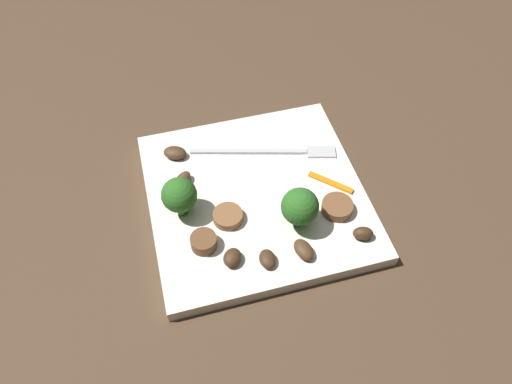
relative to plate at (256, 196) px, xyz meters
name	(u,v)px	position (x,y,z in m)	size (l,w,h in m)	color
ground_plane	(256,200)	(0.00, 0.00, -0.01)	(1.40, 1.40, 0.00)	#4C3826
plate	(256,196)	(0.00, 0.00, 0.00)	(0.25, 0.25, 0.02)	white
fork	(274,152)	(0.04, 0.05, 0.01)	(0.18, 0.06, 0.00)	silver
broccoli_floret_0	(179,195)	(-0.09, -0.01, 0.04)	(0.04, 0.04, 0.05)	#347525
broccoli_floret_1	(300,207)	(0.03, -0.05, 0.04)	(0.04, 0.04, 0.05)	#347525
sausage_slice_0	(228,216)	(-0.04, -0.03, 0.01)	(0.03, 0.03, 0.01)	brown
sausage_slice_1	(337,207)	(0.08, -0.05, 0.01)	(0.04, 0.04, 0.01)	brown
sausage_slice_2	(204,242)	(-0.07, -0.06, 0.02)	(0.03, 0.03, 0.01)	brown
mushroom_0	(232,258)	(-0.05, -0.08, 0.01)	(0.02, 0.02, 0.01)	#422B19
mushroom_1	(175,153)	(-0.08, 0.08, 0.01)	(0.03, 0.02, 0.01)	#4C331E
mushroom_2	(267,259)	(-0.01, -0.09, 0.01)	(0.02, 0.02, 0.01)	#422B19
mushroom_3	(363,233)	(0.10, -0.09, 0.02)	(0.02, 0.01, 0.01)	#422B19
mushroom_4	(182,180)	(-0.08, 0.03, 0.02)	(0.03, 0.01, 0.01)	brown
mushroom_5	(304,250)	(0.03, -0.09, 0.01)	(0.03, 0.02, 0.01)	#4C331E
pepper_strip_1	(331,183)	(0.09, -0.01, 0.01)	(0.06, 0.01, 0.00)	orange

